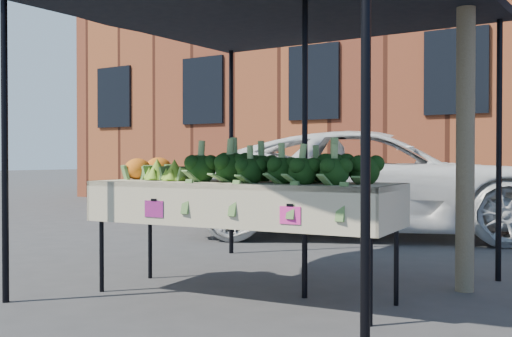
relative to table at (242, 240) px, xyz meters
name	(u,v)px	position (x,y,z in m)	size (l,w,h in m)	color
ground	(224,300)	(-0.08, -0.13, -0.45)	(90.00, 90.00, 0.00)	#313134
table	(242,240)	(0.00, 0.00, 0.00)	(2.47, 1.04, 0.90)	beige
canopy	(272,123)	(0.05, 0.36, 0.92)	(3.16, 3.16, 2.74)	black
broccoli_heap	(279,163)	(0.32, 0.03, 0.60)	(1.50, 0.60, 0.30)	black
romanesco_cluster	(175,166)	(-0.67, -0.01, 0.56)	(0.46, 0.50, 0.23)	#84B638
cauliflower_pair	(148,167)	(-1.04, 0.07, 0.55)	(0.26, 0.46, 0.21)	orange
vehicle	(376,48)	(-0.71, 4.35, 2.18)	(2.42, 1.46, 5.26)	white
street_tree	(466,27)	(1.37, 1.21, 1.69)	(2.17, 2.17, 4.28)	#1E4C14
building_left	(334,36)	(-5.08, 11.87, 4.05)	(12.00, 8.00, 9.00)	maroon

